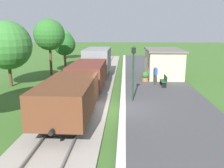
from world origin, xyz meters
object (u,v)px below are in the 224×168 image
object	(u,v)px
tree_trackside_mid	(7,45)
bench_near_hut	(164,81)
person_waiting	(155,74)
tree_field_distant	(63,40)
freight_train	(89,73)
tree_trackside_far	(49,35)
station_hut	(163,62)
potted_planter	(145,76)
lamp_post_near	(133,63)
tree_field_left	(64,45)

from	to	relation	value
tree_trackside_mid	bench_near_hut	bearing A→B (deg)	-0.74
person_waiting	tree_field_distant	size ratio (longest dim) A/B	0.35
freight_train	tree_trackside_mid	size ratio (longest dim) A/B	3.40
tree_trackside_mid	tree_trackside_far	distance (m)	5.74
tree_trackside_far	tree_trackside_mid	bearing A→B (deg)	-110.50
station_hut	potted_planter	xyz separation A→B (m)	(-2.00, -2.68, -0.93)
lamp_post_near	tree_trackside_mid	world-z (taller)	tree_trackside_mid
lamp_post_near	tree_field_left	size ratio (longest dim) A/B	0.83
potted_planter	tree_field_distant	world-z (taller)	tree_field_distant
freight_train	tree_field_distant	size ratio (longest dim) A/B	3.92
tree_trackside_far	person_waiting	bearing A→B (deg)	-25.21
freight_train	tree_field_left	world-z (taller)	tree_field_left
station_hut	lamp_post_near	distance (m)	9.49
bench_near_hut	tree_field_left	size ratio (longest dim) A/B	0.34
station_hut	tree_field_distant	size ratio (longest dim) A/B	1.17
station_hut	lamp_post_near	size ratio (longest dim) A/B	1.57
lamp_post_near	freight_train	bearing A→B (deg)	134.97
person_waiting	tree_trackside_mid	size ratio (longest dim) A/B	0.30
tree_field_distant	lamp_post_near	bearing A→B (deg)	-65.19
freight_train	lamp_post_near	world-z (taller)	lamp_post_near
station_hut	tree_trackside_mid	xyz separation A→B (m)	(-13.99, -4.28, 1.96)
freight_train	lamp_post_near	bearing A→B (deg)	-45.03
tree_trackside_mid	station_hut	bearing A→B (deg)	16.99
tree_trackside_mid	tree_field_left	world-z (taller)	tree_trackside_mid
person_waiting	tree_trackside_far	size ratio (longest dim) A/B	0.28
potted_planter	tree_trackside_mid	size ratio (longest dim) A/B	0.16
bench_near_hut	freight_train	bearing A→B (deg)	-171.81
station_hut	tree_trackside_mid	world-z (taller)	tree_trackside_mid
tree_field_distant	tree_trackside_mid	bearing A→B (deg)	-89.15
station_hut	tree_trackside_mid	size ratio (longest dim) A/B	1.02
tree_field_distant	tree_field_left	bearing A→B (deg)	-73.49
tree_trackside_mid	tree_trackside_far	size ratio (longest dim) A/B	0.94
bench_near_hut	station_hut	bearing A→B (deg)	82.77
tree_trackside_far	tree_field_distant	world-z (taller)	tree_trackside_far
bench_near_hut	tree_field_left	xyz separation A→B (m)	(-11.44, 11.63, 2.26)
tree_field_left	tree_field_distant	bearing A→B (deg)	106.51
tree_trackside_mid	tree_field_distant	distance (m)	19.13
tree_field_left	person_waiting	bearing A→B (deg)	-46.16
freight_train	tree_field_left	bearing A→B (deg)	112.56
lamp_post_near	tree_field_distant	xyz separation A→B (m)	(-10.93, 23.66, 0.50)
tree_field_left	potted_planter	bearing A→B (deg)	-44.60
station_hut	bench_near_hut	xyz separation A→B (m)	(-0.56, -4.45, -0.93)
freight_train	tree_trackside_far	size ratio (longest dim) A/B	3.20
lamp_post_near	tree_trackside_far	size ratio (longest dim) A/B	0.61
potted_planter	person_waiting	bearing A→B (deg)	-60.73
freight_train	station_hut	bearing A→B (deg)	38.18
station_hut	tree_field_distant	distance (m)	20.67
station_hut	tree_trackside_far	bearing A→B (deg)	175.01
bench_near_hut	tree_trackside_mid	world-z (taller)	tree_trackside_mid
person_waiting	tree_field_left	bearing A→B (deg)	-61.56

